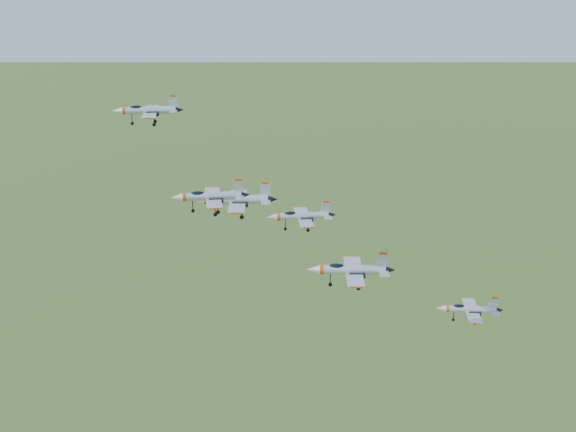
{
  "coord_description": "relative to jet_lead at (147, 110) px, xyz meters",
  "views": [
    {
      "loc": [
        -0.72,
        -114.57,
        163.93
      ],
      "look_at": [
        6.17,
        -0.79,
        122.09
      ],
      "focal_mm": 50.0,
      "sensor_mm": 36.0,
      "label": 1
    }
  ],
  "objects": [
    {
      "name": "jet_left_low",
      "position": [
        24.82,
        -9.21,
        -15.79
      ],
      "size": [
        11.54,
        9.54,
        3.09
      ],
      "rotation": [
        0.0,
        0.0,
        0.06
      ],
      "color": "silver"
    },
    {
      "name": "jet_right_low",
      "position": [
        30.66,
        -26.39,
        -17.86
      ],
      "size": [
        12.92,
        10.69,
        3.45
      ],
      "rotation": [
        0.0,
        0.0,
        -0.07
      ],
      "color": "silver"
    },
    {
      "name": "jet_lead",
      "position": [
        0.0,
        0.0,
        0.0
      ],
      "size": [
        11.82,
        9.71,
        3.17
      ],
      "rotation": [
        0.0,
        0.0,
        0.02
      ],
      "color": "silver"
    },
    {
      "name": "jet_right_high",
      "position": [
        11.06,
        -29.96,
        -5.08
      ],
      "size": [
        10.6,
        8.77,
        2.83
      ],
      "rotation": [
        0.0,
        0.0,
        0.07
      ],
      "color": "silver"
    },
    {
      "name": "jet_trail",
      "position": [
        50.91,
        -19.18,
        -28.45
      ],
      "size": [
        10.69,
        8.91,
        2.86
      ],
      "rotation": [
        0.0,
        0.0,
        -0.13
      ],
      "color": "silver"
    },
    {
      "name": "jet_left_high",
      "position": [
        14.12,
        -20.21,
        -8.94
      ],
      "size": [
        12.71,
        10.47,
        3.4
      ],
      "rotation": [
        0.0,
        0.0,
        -0.04
      ],
      "color": "silver"
    }
  ]
}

